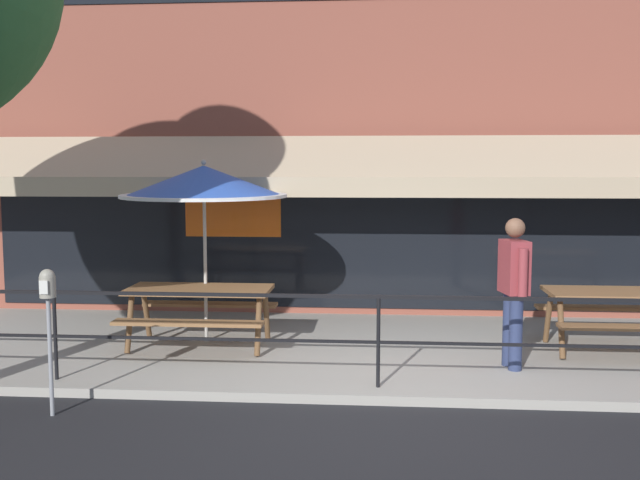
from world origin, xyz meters
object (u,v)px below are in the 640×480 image
(picnic_table_centre, at_px, (622,304))
(parking_meter_near, at_px, (48,298))
(patio_umbrella_left, at_px, (204,183))
(pedestrian_walking, at_px, (514,285))
(picnic_table_left, at_px, (200,300))

(picnic_table_centre, distance_m, parking_meter_near, 6.60)
(patio_umbrella_left, xyz_separation_m, pedestrian_walking, (3.77, -0.97, -1.12))
(patio_umbrella_left, relative_size, parking_meter_near, 1.67)
(picnic_table_left, relative_size, pedestrian_walking, 1.05)
(picnic_table_centre, distance_m, pedestrian_walking, 1.70)
(patio_umbrella_left, height_order, parking_meter_near, patio_umbrella_left)
(pedestrian_walking, xyz_separation_m, parking_meter_near, (-4.64, -1.67, 0.09))
(picnic_table_centre, xyz_separation_m, patio_umbrella_left, (-5.23, 0.17, 1.47))
(picnic_table_left, relative_size, parking_meter_near, 1.27)
(pedestrian_walking, distance_m, parking_meter_near, 4.93)
(pedestrian_walking, relative_size, parking_meter_near, 1.20)
(patio_umbrella_left, distance_m, parking_meter_near, 2.96)
(patio_umbrella_left, xyz_separation_m, parking_meter_near, (-0.87, -2.64, -1.03))
(pedestrian_walking, height_order, parking_meter_near, pedestrian_walking)
(picnic_table_left, distance_m, parking_meter_near, 2.50)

